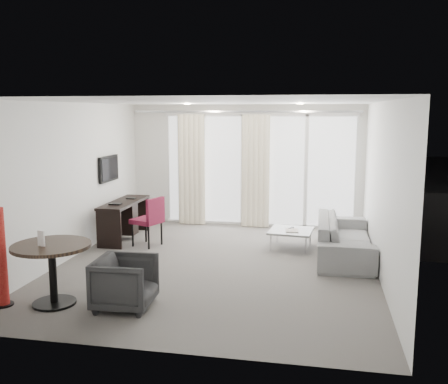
% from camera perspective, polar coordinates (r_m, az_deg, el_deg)
% --- Properties ---
extents(floor, '(5.00, 6.00, 0.00)m').
position_cam_1_polar(floor, '(8.14, -0.82, -8.33)').
color(floor, '#5F5B56').
rests_on(floor, ground).
extents(ceiling, '(5.00, 6.00, 0.00)m').
position_cam_1_polar(ceiling, '(7.77, -0.86, 10.28)').
color(ceiling, white).
rests_on(ceiling, ground).
extents(wall_left, '(0.00, 6.00, 2.60)m').
position_cam_1_polar(wall_left, '(8.71, -17.16, 1.18)').
color(wall_left, silver).
rests_on(wall_left, ground).
extents(wall_right, '(0.00, 6.00, 2.60)m').
position_cam_1_polar(wall_right, '(7.74, 17.59, 0.20)').
color(wall_right, silver).
rests_on(wall_right, ground).
extents(wall_front, '(5.00, 0.00, 2.60)m').
position_cam_1_polar(wall_front, '(5.00, -7.93, -4.22)').
color(wall_front, silver).
rests_on(wall_front, ground).
extents(window_panel, '(4.00, 0.02, 2.38)m').
position_cam_1_polar(window_panel, '(10.74, 4.01, 2.48)').
color(window_panel, white).
rests_on(window_panel, ground).
extents(window_frame, '(4.10, 0.06, 2.44)m').
position_cam_1_polar(window_frame, '(10.72, 4.00, 2.47)').
color(window_frame, white).
rests_on(window_frame, ground).
extents(curtain_left, '(0.60, 0.20, 2.38)m').
position_cam_1_polar(curtain_left, '(10.85, -3.73, 2.55)').
color(curtain_left, '#EFE2C2').
rests_on(curtain_left, ground).
extents(curtain_right, '(0.60, 0.20, 2.38)m').
position_cam_1_polar(curtain_right, '(10.58, 3.63, 2.38)').
color(curtain_right, '#EFE2C2').
rests_on(curtain_right, ground).
extents(curtain_track, '(4.80, 0.04, 0.04)m').
position_cam_1_polar(curtain_track, '(10.54, 2.34, 9.18)').
color(curtain_track, '#B2B2B7').
rests_on(curtain_track, ceiling).
extents(downlight_a, '(0.12, 0.12, 0.02)m').
position_cam_1_polar(downlight_a, '(9.53, -4.23, 10.00)').
color(downlight_a, '#FFE0B2').
rests_on(downlight_a, ceiling).
extents(downlight_b, '(0.12, 0.12, 0.02)m').
position_cam_1_polar(downlight_b, '(9.21, 8.68, 9.95)').
color(downlight_b, '#FFE0B2').
rests_on(downlight_b, ceiling).
extents(desk, '(0.49, 1.57, 0.73)m').
position_cam_1_polar(desk, '(9.87, -11.30, -3.18)').
color(desk, black).
rests_on(desk, floor).
extents(tv, '(0.05, 0.80, 0.50)m').
position_cam_1_polar(tv, '(9.98, -13.03, 2.62)').
color(tv, black).
rests_on(tv, wall_left).
extents(desk_chair, '(0.63, 0.61, 0.91)m').
position_cam_1_polar(desk_chair, '(9.28, -8.80, -3.33)').
color(desk_chair, maroon).
rests_on(desk_chair, floor).
extents(round_table, '(1.07, 1.07, 0.79)m').
position_cam_1_polar(round_table, '(6.81, -18.97, -8.89)').
color(round_table, black).
rests_on(round_table, floor).
extents(menu_card, '(0.11, 0.05, 0.20)m').
position_cam_1_polar(menu_card, '(6.67, -20.09, -6.44)').
color(menu_card, white).
rests_on(menu_card, round_table).
extents(red_lamp, '(0.28, 0.28, 1.27)m').
position_cam_1_polar(red_lamp, '(6.94, -24.23, -6.82)').
color(red_lamp, '#A31F1A').
rests_on(red_lamp, floor).
extents(tub_armchair, '(0.76, 0.74, 0.66)m').
position_cam_1_polar(tub_armchair, '(6.47, -11.24, -10.14)').
color(tub_armchair, '#252525').
rests_on(tub_armchair, floor).
extents(coffee_table, '(0.82, 0.82, 0.34)m').
position_cam_1_polar(coffee_table, '(9.15, 7.64, -5.33)').
color(coffee_table, gray).
rests_on(coffee_table, floor).
extents(remote, '(0.09, 0.15, 0.02)m').
position_cam_1_polar(remote, '(9.20, 7.69, -4.03)').
color(remote, black).
rests_on(remote, coffee_table).
extents(magazine, '(0.27, 0.33, 0.02)m').
position_cam_1_polar(magazine, '(9.03, 7.77, -4.29)').
color(magazine, gray).
rests_on(magazine, coffee_table).
extents(sofa, '(0.89, 2.28, 0.67)m').
position_cam_1_polar(sofa, '(8.77, 13.60, -5.06)').
color(sofa, gray).
rests_on(sofa, floor).
extents(terrace_slab, '(5.60, 3.00, 0.12)m').
position_cam_1_polar(terrace_slab, '(12.43, 4.81, -2.50)').
color(terrace_slab, '#4D4D50').
rests_on(terrace_slab, ground).
extents(rattan_chair_a, '(0.69, 0.69, 0.89)m').
position_cam_1_polar(rattan_chair_a, '(12.47, 8.42, -0.16)').
color(rattan_chair_a, brown).
rests_on(rattan_chair_a, terrace_slab).
extents(rattan_chair_b, '(0.56, 0.56, 0.79)m').
position_cam_1_polar(rattan_chair_b, '(12.12, 13.99, -0.85)').
color(rattan_chair_b, brown).
rests_on(rattan_chair_b, terrace_slab).
extents(rattan_table, '(0.56, 0.56, 0.45)m').
position_cam_1_polar(rattan_table, '(12.05, 9.01, -1.56)').
color(rattan_table, brown).
rests_on(rattan_table, terrace_slab).
extents(balustrade, '(5.50, 0.06, 1.05)m').
position_cam_1_polar(balustrade, '(13.75, 5.50, 1.00)').
color(balustrade, '#B2B2B7').
rests_on(balustrade, terrace_slab).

